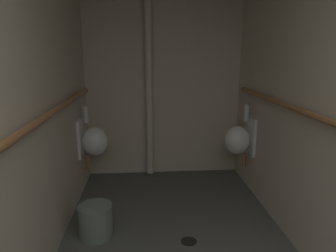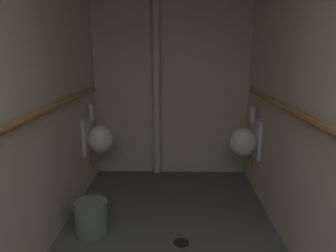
# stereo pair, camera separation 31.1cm
# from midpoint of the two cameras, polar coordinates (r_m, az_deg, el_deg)

# --- Properties ---
(wall_left) EXTENTS (0.06, 4.23, 2.54)m
(wall_left) POSITION_cam_midpoint_polar(r_m,az_deg,el_deg) (2.19, -29.64, 2.51)
(wall_left) COLOR beige
(wall_left) RESTS_ON ground
(wall_back) EXTENTS (2.12, 0.06, 2.54)m
(wall_back) POSITION_cam_midpoint_polar(r_m,az_deg,el_deg) (4.05, -3.08, 8.59)
(wall_back) COLOR beige
(wall_back) RESTS_ON ground
(urinal_left_mid) EXTENTS (0.32, 0.30, 0.76)m
(urinal_left_mid) POSITION_cam_midpoint_polar(r_m,az_deg,el_deg) (3.71, -16.05, -2.67)
(urinal_left_mid) COLOR white
(urinal_right_mid) EXTENTS (0.32, 0.30, 0.76)m
(urinal_right_mid) POSITION_cam_midpoint_polar(r_m,az_deg,el_deg) (3.69, 10.70, -2.44)
(urinal_right_mid) COLOR white
(supply_pipe_left) EXTENTS (0.06, 3.48, 0.06)m
(supply_pipe_left) POSITION_cam_midpoint_polar(r_m,az_deg,el_deg) (2.20, -26.88, 0.47)
(supply_pipe_left) COLOR #936038
(supply_pipe_right) EXTENTS (0.06, 3.47, 0.06)m
(supply_pipe_right) POSITION_cam_midpoint_polar(r_m,az_deg,el_deg) (2.23, 23.54, 0.97)
(supply_pipe_right) COLOR #936038
(standpipe_back_wall) EXTENTS (0.09, 0.09, 2.49)m
(standpipe_back_wall) POSITION_cam_midpoint_polar(r_m,az_deg,el_deg) (3.94, -5.83, 8.40)
(standpipe_back_wall) COLOR beige
(standpipe_back_wall) RESTS_ON ground
(floor_drain) EXTENTS (0.14, 0.14, 0.01)m
(floor_drain) POSITION_cam_midpoint_polar(r_m,az_deg,el_deg) (2.88, 0.59, -20.62)
(floor_drain) COLOR black
(floor_drain) RESTS_ON ground
(waste_bin) EXTENTS (0.30, 0.30, 0.30)m
(waste_bin) POSITION_cam_midpoint_polar(r_m,az_deg,el_deg) (2.99, -16.30, -16.58)
(waste_bin) COLOR slate
(waste_bin) RESTS_ON ground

